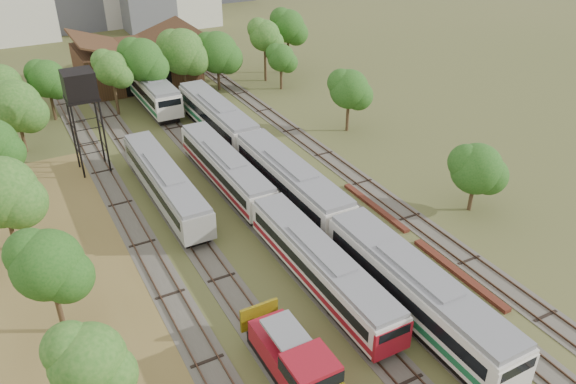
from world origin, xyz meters
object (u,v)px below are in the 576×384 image
railcar_green_set (291,182)px  shunter_locomotive (295,363)px  railcar_red_set (266,211)px  water_tower (80,88)px

railcar_green_set → shunter_locomotive: (-10.00, -18.77, -0.39)m
railcar_red_set → railcar_green_set: bearing=37.1°
railcar_red_set → railcar_green_set: 5.02m
railcar_red_set → railcar_green_set: (4.00, 3.02, 0.25)m
railcar_red_set → water_tower: (-10.54, 18.32, 6.94)m
railcar_red_set → railcar_green_set: railcar_green_set is taller
railcar_red_set → water_tower: water_tower is taller
railcar_green_set → shunter_locomotive: size_ratio=6.43×
shunter_locomotive → railcar_red_set: bearing=69.1°
railcar_red_set → shunter_locomotive: 16.86m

